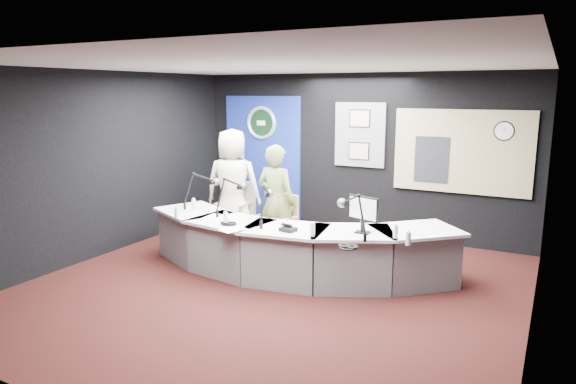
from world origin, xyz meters
The scene contains 33 objects.
ground centered at (0.00, 0.00, 0.00)m, with size 6.00×6.00×0.00m, color black.
ceiling centered at (0.00, 0.00, 2.80)m, with size 6.00×6.00×0.02m, color silver.
wall_back centered at (0.00, 3.00, 1.40)m, with size 6.00×0.02×2.80m, color black.
wall_front centered at (0.00, -3.00, 1.40)m, with size 6.00×0.02×2.80m, color black.
wall_left centered at (-3.00, 0.00, 1.40)m, with size 0.02×6.00×2.80m, color black.
wall_right centered at (3.00, 0.00, 1.40)m, with size 0.02×6.00×2.80m, color black.
broadcast_desk centered at (-0.05, 0.55, 0.38)m, with size 4.50×1.90×0.75m, color silver, non-canonical shape.
backdrop_panel centered at (-1.90, 2.97, 1.25)m, with size 1.60×0.05×2.30m, color navy.
agency_seal centered at (-1.90, 2.93, 1.90)m, with size 0.63×0.63×0.07m, color silver.
seal_center centered at (-1.90, 2.94, 1.90)m, with size 0.48×0.48×0.01m, color black.
pinboard centered at (0.05, 2.97, 1.75)m, with size 0.90×0.04×1.10m, color slate.
framed_photo_upper centered at (0.05, 2.94, 2.03)m, with size 0.34×0.02×0.27m, color gray.
framed_photo_lower centered at (0.05, 2.94, 1.47)m, with size 0.34×0.02×0.27m, color gray.
booth_window_frame centered at (1.75, 2.97, 1.55)m, with size 2.12×0.06×1.32m, color tan.
booth_glow centered at (1.75, 2.96, 1.55)m, with size 2.00×0.02×1.20m, color #FEDFA0.
equipment_rack centered at (1.30, 2.94, 1.40)m, with size 0.55×0.02×0.75m, color black.
wall_clock centered at (2.35, 2.94, 1.90)m, with size 0.28×0.28×0.01m, color white.
armchair_left centered at (-1.67, 1.59, 0.47)m, with size 0.53×0.53×0.93m, color tan, non-canonical shape.
armchair_right centered at (-0.57, 1.11, 0.53)m, with size 0.60×0.60×1.06m, color tan, non-canonical shape.
draped_jacket centered at (-1.66, 1.84, 0.62)m, with size 0.50×0.10×0.70m, color gray.
person_man centered at (-1.67, 1.59, 0.94)m, with size 0.92×0.60×1.88m, color beige.
person_woman centered at (-0.57, 1.11, 0.86)m, with size 0.63×0.41×1.72m, color olive.
computer_monitor centered at (1.03, 0.46, 1.07)m, with size 0.47×0.03×0.32m, color black.
desk_phone centered at (0.17, 0.10, 0.78)m, with size 0.19×0.15×0.05m, color black.
headphones_near centered at (1.10, -0.20, 0.77)m, with size 0.23×0.23×0.04m, color black.
headphones_far centered at (-0.68, 0.02, 0.77)m, with size 0.23×0.23×0.04m, color black.
paper_stack centered at (-1.11, 0.28, 0.75)m, with size 0.21×0.31×0.00m, color white.
notepad centered at (-0.49, -0.16, 0.75)m, with size 0.22×0.31×0.00m, color white.
boom_mic_a centered at (-1.68, 0.75, 1.05)m, with size 0.28×0.72×0.60m, color black, non-canonical shape.
boom_mic_b centered at (-1.03, 0.59, 1.05)m, with size 0.16×0.74×0.60m, color black, non-canonical shape.
boom_mic_c centered at (-0.30, 0.33, 1.05)m, with size 0.34×0.70×0.60m, color black, non-canonical shape.
boom_mic_d centered at (0.95, 0.33, 1.05)m, with size 0.58×0.53×0.60m, color black, non-canonical shape.
water_bottles centered at (0.03, 0.28, 0.84)m, with size 3.35×0.69×0.18m, color silver, non-canonical shape.
Camera 1 is at (3.11, -5.43, 2.49)m, focal length 32.00 mm.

